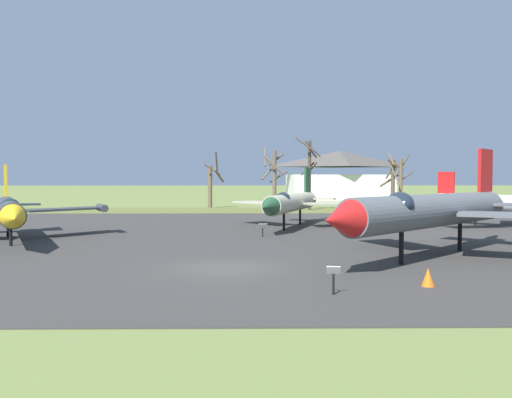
# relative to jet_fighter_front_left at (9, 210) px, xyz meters

# --- Properties ---
(ground_plane) EXTENTS (600.00, 600.00, 0.00)m
(ground_plane) POSITION_rel_jet_fighter_front_left_xyz_m (13.89, -9.70, -2.02)
(ground_plane) COLOR olive
(asphalt_apron) EXTENTS (70.84, 44.95, 0.05)m
(asphalt_apron) POSITION_rel_jet_fighter_front_left_xyz_m (13.89, 3.78, -1.99)
(asphalt_apron) COLOR #383533
(asphalt_apron) RESTS_ON ground
(grass_verge_strip) EXTENTS (130.84, 12.00, 0.06)m
(grass_verge_strip) POSITION_rel_jet_fighter_front_left_xyz_m (13.89, 32.25, -1.99)
(grass_verge_strip) COLOR brown
(grass_verge_strip) RESTS_ON ground
(jet_fighter_front_left) EXTENTS (12.28, 14.00, 4.96)m
(jet_fighter_front_left) POSITION_rel_jet_fighter_front_left_xyz_m (0.00, 0.00, 0.00)
(jet_fighter_front_left) COLOR #33383D
(jet_fighter_front_left) RESTS_ON ground
(jet_fighter_front_right) EXTENTS (10.76, 14.75, 4.97)m
(jet_fighter_front_right) POSITION_rel_jet_fighter_front_left_xyz_m (18.23, 8.91, 0.09)
(jet_fighter_front_right) COLOR #B7B293
(jet_fighter_front_right) RESTS_ON ground
(info_placard_front_right) EXTENTS (0.62, 0.39, 0.94)m
(info_placard_front_right) POSITION_rel_jet_fighter_front_left_xyz_m (15.79, 2.53, -1.41)
(info_placard_front_right) COLOR black
(info_placard_front_right) RESTS_ON ground
(jet_fighter_rear_center) EXTENTS (10.72, 12.33, 4.58)m
(jet_fighter_rear_center) POSITION_rel_jet_fighter_front_left_xyz_m (35.72, 8.84, -0.00)
(jet_fighter_rear_center) COLOR silver
(jet_fighter_rear_center) RESTS_ON ground
(jet_fighter_rear_left) EXTENTS (13.84, 13.70, 5.68)m
(jet_fighter_rear_left) POSITION_rel_jet_fighter_front_left_xyz_m (23.87, -6.81, 0.39)
(jet_fighter_rear_left) COLOR #565B60
(jet_fighter_rear_left) RESTS_ON ground
(info_placard_rear_left) EXTENTS (0.50, 0.32, 1.02)m
(info_placard_rear_left) POSITION_rel_jet_fighter_front_left_xyz_m (17.73, -14.92, -1.39)
(info_placard_rear_left) COLOR black
(info_placard_rear_left) RESTS_ON ground
(bare_tree_far_left) EXTENTS (2.62, 2.79, 7.67)m
(bare_tree_far_left) POSITION_rel_jet_fighter_front_left_xyz_m (9.75, 37.90, 1.36)
(bare_tree_far_left) COLOR brown
(bare_tree_far_left) RESTS_ON ground
(bare_tree_left_of_center) EXTENTS (3.45, 3.13, 8.06)m
(bare_tree_left_of_center) POSITION_rel_jet_fighter_front_left_xyz_m (17.94, 32.63, 2.31)
(bare_tree_left_of_center) COLOR brown
(bare_tree_left_of_center) RESTS_ON ground
(bare_tree_center) EXTENTS (3.20, 2.97, 9.14)m
(bare_tree_center) POSITION_rel_jet_fighter_front_left_xyz_m (22.42, 32.65, 2.89)
(bare_tree_center) COLOR #42382D
(bare_tree_center) RESTS_ON ground
(bare_tree_right_of_center) EXTENTS (3.04, 2.98, 7.29)m
(bare_tree_right_of_center) POSITION_rel_jet_fighter_front_left_xyz_m (34.00, 33.04, 1.71)
(bare_tree_right_of_center) COLOR brown
(bare_tree_right_of_center) RESTS_ON ground
(bare_tree_far_right) EXTENTS (3.01, 2.91, 6.65)m
(bare_tree_far_right) POSITION_rel_jet_fighter_front_left_xyz_m (34.09, 36.75, 1.73)
(bare_tree_far_right) COLOR brown
(bare_tree_far_right) RESTS_ON ground
(visitor_building) EXTENTS (20.60, 11.50, 9.22)m
(visitor_building) POSITION_rel_jet_fighter_front_left_xyz_m (31.79, 64.46, 2.55)
(visitor_building) COLOR silver
(visitor_building) RESTS_ON ground
(traffic_cone) EXTENTS (0.50, 0.50, 0.71)m
(traffic_cone) POSITION_rel_jet_fighter_front_left_xyz_m (21.38, -13.61, -1.66)
(traffic_cone) COLOR orange
(traffic_cone) RESTS_ON ground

